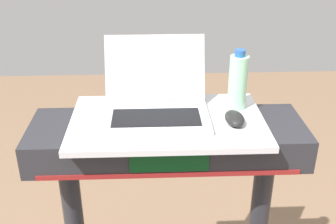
{
  "coord_description": "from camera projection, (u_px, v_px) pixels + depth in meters",
  "views": [
    {
      "loc": [
        -0.05,
        -0.5,
        1.74
      ],
      "look_at": [
        0.0,
        0.65,
        1.17
      ],
      "focal_mm": 44.79,
      "sensor_mm": 36.0,
      "label": 1
    }
  ],
  "objects": [
    {
      "name": "desk_board",
      "position": [
        167.0,
        122.0,
        1.36
      ],
      "size": [
        0.62,
        0.38,
        0.02
      ],
      "primitive_type": "cube",
      "color": "silver",
      "rests_on": "treadmill_base"
    },
    {
      "name": "laptop",
      "position": [
        156.0,
        101.0,
        1.37
      ],
      "size": [
        0.34,
        0.31,
        0.23
      ],
      "rotation": [
        0.0,
        0.0,
        0.08
      ],
      "color": "#B7B7BC",
      "rests_on": "desk_board"
    },
    {
      "name": "water_bottle",
      "position": [
        238.0,
        81.0,
        1.39
      ],
      "size": [
        0.06,
        0.06,
        0.2
      ],
      "color": "#9EDBB2",
      "rests_on": "desk_board"
    },
    {
      "name": "computer_mouse",
      "position": [
        235.0,
        118.0,
        1.32
      ],
      "size": [
        0.07,
        0.1,
        0.03
      ],
      "primitive_type": "ellipsoid",
      "rotation": [
        0.0,
        0.0,
        0.06
      ],
      "color": "black",
      "rests_on": "desk_board"
    }
  ]
}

